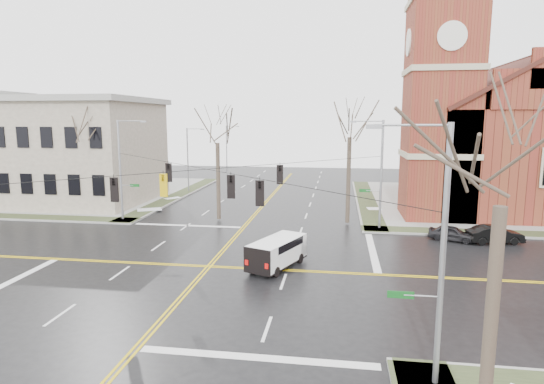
# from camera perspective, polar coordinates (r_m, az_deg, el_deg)

# --- Properties ---
(ground) EXTENTS (120.00, 120.00, 0.00)m
(ground) POSITION_cam_1_polar(r_m,az_deg,el_deg) (29.42, -7.92, -9.23)
(ground) COLOR black
(ground) RESTS_ON ground
(sidewalks) EXTENTS (80.00, 80.00, 0.17)m
(sidewalks) POSITION_cam_1_polar(r_m,az_deg,el_deg) (29.40, -7.92, -9.09)
(sidewalks) COLOR gray
(sidewalks) RESTS_ON ground
(road_markings) EXTENTS (100.00, 100.00, 0.01)m
(road_markings) POSITION_cam_1_polar(r_m,az_deg,el_deg) (29.42, -7.92, -9.22)
(road_markings) COLOR gold
(road_markings) RESTS_ON ground
(church) EXTENTS (24.28, 27.48, 27.50)m
(church) POSITION_cam_1_polar(r_m,az_deg,el_deg) (54.20, 26.66, 7.36)
(church) COLOR maroon
(church) RESTS_ON ground
(civic_building_a) EXTENTS (18.00, 14.00, 11.00)m
(civic_building_a) POSITION_cam_1_polar(r_m,az_deg,el_deg) (55.68, -24.30, 4.52)
(civic_building_a) COLOR gray
(civic_building_a) RESTS_ON ground
(signal_pole_ne) EXTENTS (2.75, 0.22, 9.00)m
(signal_pole_ne) POSITION_cam_1_polar(r_m,az_deg,el_deg) (38.64, 13.30, 2.55)
(signal_pole_ne) COLOR gray
(signal_pole_ne) RESTS_ON ground
(signal_pole_nw) EXTENTS (2.75, 0.22, 9.00)m
(signal_pole_nw) POSITION_cam_1_polar(r_m,az_deg,el_deg) (43.07, -18.32, 2.99)
(signal_pole_nw) COLOR gray
(signal_pole_nw) RESTS_ON ground
(signal_pole_se) EXTENTS (2.75, 0.22, 9.00)m
(signal_pole_se) POSITION_cam_1_polar(r_m,az_deg,el_deg) (16.20, 20.06, -6.80)
(signal_pole_se) COLOR gray
(signal_pole_se) RESTS_ON ground
(span_wires) EXTENTS (23.02, 23.02, 0.03)m
(span_wires) POSITION_cam_1_polar(r_m,az_deg,el_deg) (28.09, -8.20, 2.86)
(span_wires) COLOR black
(span_wires) RESTS_ON ground
(traffic_signals) EXTENTS (8.21, 8.26, 1.30)m
(traffic_signals) POSITION_cam_1_polar(r_m,az_deg,el_deg) (27.55, -8.55, 1.15)
(traffic_signals) COLOR black
(traffic_signals) RESTS_ON ground
(streetlight_north_a) EXTENTS (2.30, 0.20, 8.00)m
(streetlight_north_a) POSITION_cam_1_polar(r_m,az_deg,el_deg) (58.04, -10.39, 4.32)
(streetlight_north_a) COLOR gray
(streetlight_north_a) RESTS_ON ground
(streetlight_north_b) EXTENTS (2.30, 0.20, 8.00)m
(streetlight_north_b) POSITION_cam_1_polar(r_m,az_deg,el_deg) (77.20, -5.62, 5.60)
(streetlight_north_b) COLOR gray
(streetlight_north_b) RESTS_ON ground
(cargo_van) EXTENTS (3.51, 5.08, 1.81)m
(cargo_van) POSITION_cam_1_polar(r_m,az_deg,el_deg) (28.79, 0.84, -7.32)
(cargo_van) COLOR white
(cargo_van) RESTS_ON ground
(parked_car_a) EXTENTS (3.70, 2.53, 1.17)m
(parked_car_a) POSITION_cam_1_polar(r_m,az_deg,el_deg) (37.50, 21.65, -4.84)
(parked_car_a) COLOR black
(parked_car_a) RESTS_ON ground
(parked_car_b) EXTENTS (4.24, 2.08, 1.34)m
(parked_car_b) POSITION_cam_1_polar(r_m,az_deg,el_deg) (38.04, 26.17, -4.81)
(parked_car_b) COLOR black
(parked_car_b) RESTS_ON ground
(tree_nw_far) EXTENTS (4.00, 4.00, 10.90)m
(tree_nw_far) POSITION_cam_1_polar(r_m,az_deg,el_deg) (46.73, -21.51, 6.89)
(tree_nw_far) COLOR #3B2E25
(tree_nw_far) RESTS_ON ground
(tree_nw_near) EXTENTS (4.00, 4.00, 10.44)m
(tree_nw_near) POSITION_cam_1_polar(r_m,az_deg,el_deg) (41.16, -6.87, 6.78)
(tree_nw_near) COLOR #3B2E25
(tree_nw_near) RESTS_ON ground
(tree_ne) EXTENTS (4.00, 4.00, 11.28)m
(tree_ne) POSITION_cam_1_polar(r_m,az_deg,el_deg) (39.92, 9.73, 7.50)
(tree_ne) COLOR #3B2E25
(tree_ne) RESTS_ON ground
(tree_se) EXTENTS (4.00, 4.00, 10.31)m
(tree_se) POSITION_cam_1_polar(r_m,az_deg,el_deg) (13.03, 26.89, 0.36)
(tree_se) COLOR #3B2E25
(tree_se) RESTS_ON ground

